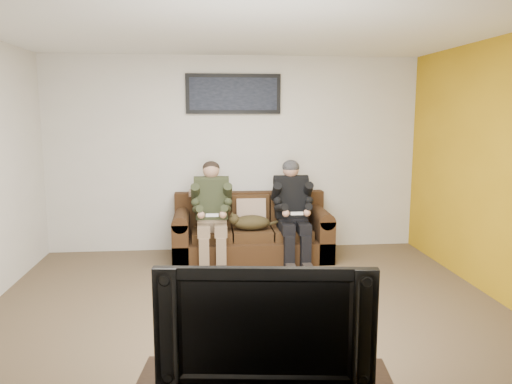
{
  "coord_description": "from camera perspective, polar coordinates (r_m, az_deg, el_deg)",
  "views": [
    {
      "loc": [
        -0.37,
        -4.46,
        1.86
      ],
      "look_at": [
        0.19,
        1.2,
        0.95
      ],
      "focal_mm": 35.0,
      "sensor_mm": 36.0,
      "label": 1
    }
  ],
  "objects": [
    {
      "name": "throw_pillow",
      "position": [
        6.47,
        -0.57,
        -2.35
      ],
      "size": [
        0.38,
        0.18,
        0.38
      ],
      "primitive_type": "cube",
      "rotation": [
        -0.21,
        0.0,
        0.0
      ],
      "color": "#9C7E66",
      "rests_on": "sofa"
    },
    {
      "name": "floor",
      "position": [
        4.85,
        -0.83,
        -13.48
      ],
      "size": [
        5.0,
        5.0,
        0.0
      ],
      "primitive_type": "plane",
      "color": "brown",
      "rests_on": "ground"
    },
    {
      "name": "wall_back",
      "position": [
        6.74,
        -2.45,
        4.32
      ],
      "size": [
        5.0,
        0.0,
        5.0
      ],
      "primitive_type": "plane",
      "rotation": [
        1.57,
        0.0,
        0.0
      ],
      "color": "beige",
      "rests_on": "ground"
    },
    {
      "name": "sofa",
      "position": [
        6.49,
        -0.54,
        -4.75
      ],
      "size": [
        1.98,
        0.86,
        0.81
      ],
      "color": "#331E0F",
      "rests_on": "ground"
    },
    {
      "name": "wall_right",
      "position": [
        5.33,
        27.0,
        2.07
      ],
      "size": [
        0.0,
        4.5,
        4.5
      ],
      "primitive_type": "plane",
      "rotation": [
        1.57,
        0.0,
        -1.57
      ],
      "color": "beige",
      "rests_on": "ground"
    },
    {
      "name": "ceiling",
      "position": [
        4.54,
        -0.91,
        18.48
      ],
      "size": [
        5.0,
        5.0,
        0.0
      ],
      "primitive_type": "plane",
      "rotation": [
        3.14,
        0.0,
        0.0
      ],
      "color": "silver",
      "rests_on": "ground"
    },
    {
      "name": "cat",
      "position": [
        6.26,
        -0.72,
        -3.48
      ],
      "size": [
        0.66,
        0.26,
        0.24
      ],
      "color": "#44381B",
      "rests_on": "sofa"
    },
    {
      "name": "accent_wall_right",
      "position": [
        5.33,
        26.91,
        2.07
      ],
      "size": [
        0.0,
        4.5,
        4.5
      ],
      "primitive_type": "plane",
      "rotation": [
        1.57,
        0.0,
        -1.57
      ],
      "color": "#BC8C12",
      "rests_on": "ground"
    },
    {
      "name": "wall_front",
      "position": [
        2.31,
        3.75,
        -4.96
      ],
      "size": [
        5.0,
        0.0,
        5.0
      ],
      "primitive_type": "plane",
      "rotation": [
        -1.57,
        0.0,
        0.0
      ],
      "color": "beige",
      "rests_on": "ground"
    },
    {
      "name": "person_left",
      "position": [
        6.23,
        -5.08,
        -1.74
      ],
      "size": [
        0.51,
        0.87,
        1.25
      ],
      "color": "#79634C",
      "rests_on": "sofa"
    },
    {
      "name": "framed_poster",
      "position": [
        6.69,
        -2.6,
        11.14
      ],
      "size": [
        1.25,
        0.05,
        0.52
      ],
      "color": "black",
      "rests_on": "wall_back"
    },
    {
      "name": "television",
      "position": [
        2.76,
        1.04,
        -14.43
      ],
      "size": [
        1.15,
        0.28,
        0.66
      ],
      "primitive_type": "imported",
      "rotation": [
        0.0,
        0.0,
        -0.12
      ],
      "color": "black",
      "rests_on": "tv_stand"
    },
    {
      "name": "person_right",
      "position": [
        6.32,
        4.19,
        -1.54
      ],
      "size": [
        0.51,
        0.86,
        1.26
      ],
      "color": "black",
      "rests_on": "sofa"
    },
    {
      "name": "throw_blanket",
      "position": [
        6.61,
        -5.91,
        -0.08
      ],
      "size": [
        0.41,
        0.2,
        0.07
      ],
      "primitive_type": "cube",
      "color": "tan",
      "rests_on": "sofa"
    }
  ]
}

